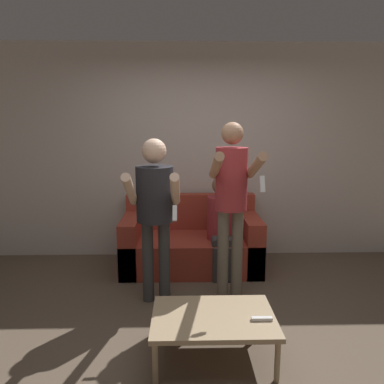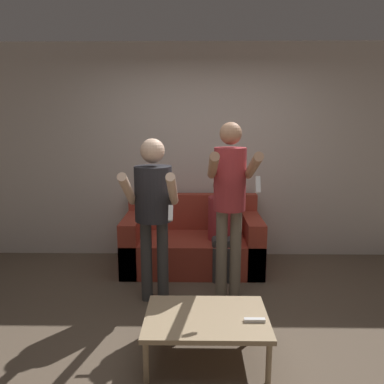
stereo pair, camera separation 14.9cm
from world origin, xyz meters
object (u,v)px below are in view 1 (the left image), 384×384
Objects in this scene: person_standing_left at (155,202)px; person_seated at (222,220)px; person_standing_right at (232,193)px; coffee_table at (213,319)px; remote_on_table at (262,319)px; couch at (191,244)px.

person_seated is (0.71, 0.71, -0.37)m from person_standing_left.
person_standing_left is 0.73m from person_standing_right.
coffee_table is 0.35m from remote_on_table.
couch is at bearing 93.93° from coffee_table.
person_seated reaches higher than couch.
couch is 1.41× the size of person_seated.
person_standing_left is at bearing 117.98° from coffee_table.
person_seated is at bearing 90.84° from person_standing_right.
remote_on_table is (0.11, -0.98, -0.73)m from person_standing_right.
couch is 1.95m from remote_on_table.
person_standing_left is 1.44m from remote_on_table.
coffee_table is at bearing -97.91° from person_seated.
coffee_table is at bearing -62.02° from person_standing_left.
remote_on_table is (0.12, -1.70, -0.27)m from person_seated.
person_standing_right is 11.60× the size of remote_on_table.
person_standing_right is at bearing 96.14° from remote_on_table.
person_standing_right is at bearing 75.37° from coffee_table.
couch is 0.53m from person_seated.
person_standing_left reaches higher than couch.
person_standing_left is 1.24m from coffee_table.
couch is 10.78× the size of remote_on_table.
person_standing_right is at bearing -68.33° from couch.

